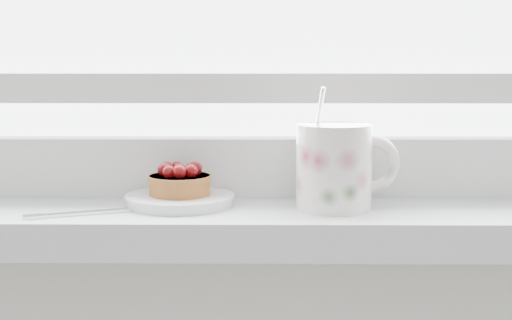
{
  "coord_description": "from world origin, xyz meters",
  "views": [
    {
      "loc": [
        0.01,
        1.11,
        1.1
      ],
      "look_at": [
        0.0,
        1.88,
        0.99
      ],
      "focal_mm": 50.0,
      "sensor_mm": 36.0,
      "label": 1
    }
  ],
  "objects_px": {
    "raspberry_tart": "(180,181)",
    "fork": "(114,211)",
    "saucer": "(180,200)",
    "floral_mug": "(337,165)"
  },
  "relations": [
    {
      "from": "saucer",
      "to": "fork",
      "type": "distance_m",
      "value": 0.08
    },
    {
      "from": "saucer",
      "to": "raspberry_tart",
      "type": "height_order",
      "value": "raspberry_tart"
    },
    {
      "from": "saucer",
      "to": "fork",
      "type": "relative_size",
      "value": 0.68
    },
    {
      "from": "raspberry_tart",
      "to": "fork",
      "type": "height_order",
      "value": "raspberry_tart"
    },
    {
      "from": "raspberry_tart",
      "to": "floral_mug",
      "type": "distance_m",
      "value": 0.18
    },
    {
      "from": "floral_mug",
      "to": "fork",
      "type": "height_order",
      "value": "floral_mug"
    },
    {
      "from": "fork",
      "to": "floral_mug",
      "type": "bearing_deg",
      "value": 5.43
    },
    {
      "from": "saucer",
      "to": "raspberry_tart",
      "type": "xyz_separation_m",
      "value": [
        0.0,
        -0.0,
        0.02
      ]
    },
    {
      "from": "saucer",
      "to": "raspberry_tart",
      "type": "relative_size",
      "value": 1.73
    },
    {
      "from": "saucer",
      "to": "fork",
      "type": "height_order",
      "value": "saucer"
    }
  ]
}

